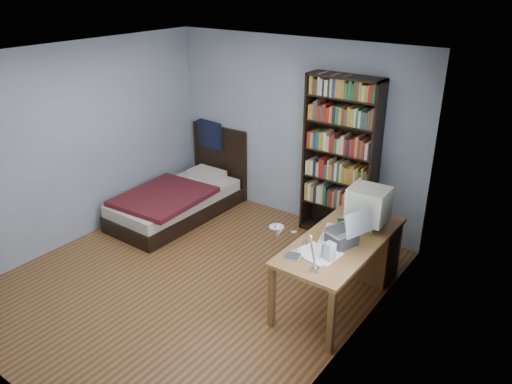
% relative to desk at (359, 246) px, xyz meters
% --- Properties ---
extents(room, '(4.20, 4.24, 2.50)m').
position_rel_desk_xyz_m(room, '(-1.48, -1.12, 0.83)').
color(room, brown).
rests_on(room, ground).
extents(desk, '(0.75, 1.68, 0.73)m').
position_rel_desk_xyz_m(desk, '(0.00, 0.00, 0.00)').
color(desk, brown).
rests_on(desk, floor).
extents(crt_monitor, '(0.41, 0.38, 0.46)m').
position_rel_desk_xyz_m(crt_monitor, '(0.08, -0.07, 0.57)').
color(crt_monitor, '#BCB69C').
rests_on(crt_monitor, desk).
extents(laptop, '(0.43, 0.41, 0.41)m').
position_rel_desk_xyz_m(laptop, '(0.06, -0.57, 0.43)').
color(laptop, '#2D2D30').
rests_on(laptop, desk).
extents(desk_lamp, '(0.24, 0.52, 0.62)m').
position_rel_desk_xyz_m(desk_lamp, '(-0.04, -1.54, 0.81)').
color(desk_lamp, '#99999E').
rests_on(desk_lamp, desk).
extents(keyboard, '(0.28, 0.46, 0.04)m').
position_rel_desk_xyz_m(keyboard, '(-0.13, -0.47, 0.33)').
color(keyboard, beige).
rests_on(keyboard, desk).
extents(speaker, '(0.11, 0.11, 0.18)m').
position_rel_desk_xyz_m(speaker, '(0.08, -0.90, 0.40)').
color(speaker, gray).
rests_on(speaker, desk).
extents(soda_can, '(0.07, 0.07, 0.13)m').
position_rel_desk_xyz_m(soda_can, '(-0.12, -0.27, 0.38)').
color(soda_can, '#083E0B').
rests_on(soda_can, desk).
extents(mouse, '(0.06, 0.10, 0.03)m').
position_rel_desk_xyz_m(mouse, '(-0.02, -0.17, 0.33)').
color(mouse, silver).
rests_on(mouse, desk).
extents(phone_silver, '(0.07, 0.10, 0.02)m').
position_rel_desk_xyz_m(phone_silver, '(-0.25, -0.77, 0.32)').
color(phone_silver, '#B1B2B6').
rests_on(phone_silver, desk).
extents(phone_grey, '(0.07, 0.10, 0.02)m').
position_rel_desk_xyz_m(phone_grey, '(-0.25, -0.98, 0.32)').
color(phone_grey, gray).
rests_on(phone_grey, desk).
extents(external_drive, '(0.16, 0.16, 0.03)m').
position_rel_desk_xyz_m(external_drive, '(-0.21, -1.08, 0.32)').
color(external_drive, gray).
rests_on(external_drive, desk).
extents(bookshelf, '(0.95, 0.30, 2.12)m').
position_rel_desk_xyz_m(bookshelf, '(-0.70, 0.82, 0.65)').
color(bookshelf, black).
rests_on(bookshelf, floor).
extents(bed, '(1.08, 2.04, 1.16)m').
position_rel_desk_xyz_m(bed, '(-2.80, 0.02, -0.16)').
color(bed, black).
rests_on(bed, floor).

